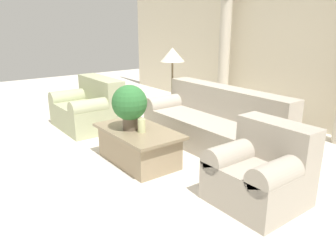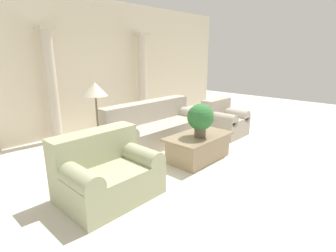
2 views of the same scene
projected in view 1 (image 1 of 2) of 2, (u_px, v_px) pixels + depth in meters
name	position (u px, v px, depth m)	size (l,w,h in m)	color
ground_plane	(156.00, 154.00, 4.78)	(16.00, 16.00, 0.00)	silver
wall_back	(285.00, 36.00, 5.97)	(10.00, 0.06, 3.20)	beige
sofa_long	(215.00, 123.00, 5.04)	(2.37, 0.94, 0.88)	#ADA393
loveseat	(90.00, 107.00, 5.93)	(1.24, 0.94, 0.88)	#A9AF87
coffee_table	(138.00, 145.00, 4.44)	(1.27, 0.72, 0.47)	#998466
potted_plant	(130.00, 104.00, 4.28)	(0.47, 0.47, 0.60)	brown
pillar_candle	(142.00, 126.00, 4.24)	(0.10, 0.10, 0.18)	beige
floor_lamp	(172.00, 58.00, 5.87)	(0.44, 0.44, 1.41)	brown
column_left	(224.00, 52.00, 6.82)	(0.33, 0.33, 2.43)	beige
armchair	(261.00, 170.00, 3.42)	(0.87, 0.85, 0.85)	#ADA393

